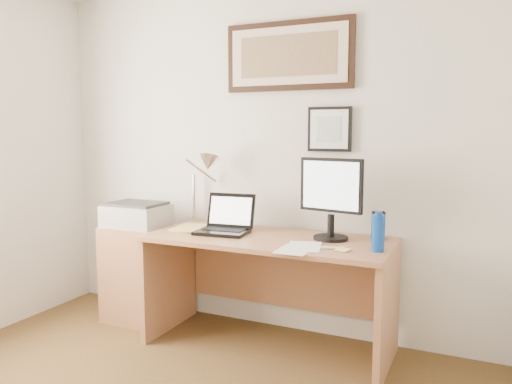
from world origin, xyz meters
The scene contains 17 objects.
wall_back centered at (0.00, 2.00, 1.25)m, with size 3.50×0.02×2.50m, color silver.
side_cabinet centered at (-0.92, 1.68, 0.36)m, with size 0.50×0.40×0.73m, color #9A6340.
water_bottle centered at (0.88, 1.54, 0.86)m, with size 0.07×0.07×0.21m, color #0C3C9F.
bottle_cap centered at (0.88, 1.54, 0.97)m, with size 0.04×0.04×0.02m, color #0C3C9F.
speaker centered at (0.81, 1.87, 0.84)m, with size 0.08×0.07×0.18m, color black.
paper_sheet_a centered at (0.43, 1.38, 0.75)m, with size 0.19×0.26×0.00m, color white.
paper_sheet_b centered at (0.46, 1.46, 0.75)m, with size 0.19×0.28×0.00m, color white.
sticky_pad centered at (0.69, 1.47, 0.76)m, with size 0.07×0.07×0.01m, color #F7F075.
marker_pen centered at (0.62, 1.48, 0.76)m, with size 0.02×0.02×0.14m, color white.
book centered at (-0.55, 1.63, 0.76)m, with size 0.19×0.27×0.02m, color #D9C266.
desk centered at (0.15, 1.72, 0.51)m, with size 1.60×0.70×0.75m.
laptop centered at (-0.17, 1.64, 0.81)m, with size 0.36×0.32×0.26m.
lcd_monitor centered at (0.54, 1.72, 1.04)m, with size 0.42×0.22×0.52m.
printer centered at (-0.93, 1.66, 0.82)m, with size 0.44×0.34×0.18m.
desk_lamp centered at (-0.41, 1.81, 1.19)m, with size 0.29×0.27×0.53m.
picture_large centered at (0.15, 1.97, 1.95)m, with size 0.92×0.04×0.47m.
picture_small centered at (0.45, 1.97, 1.45)m, with size 0.30×0.03×0.30m.
Camera 1 is at (1.41, -1.30, 1.44)m, focal length 35.00 mm.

